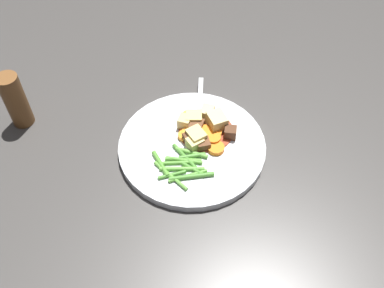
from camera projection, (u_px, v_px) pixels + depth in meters
The scene contains 35 objects.
ground_plane at pixel (192, 149), 0.86m from camera, with size 3.00×3.00×0.00m, color #423F3D.
dinner_plate at pixel (192, 147), 0.85m from camera, with size 0.29×0.29×0.02m, color white.
stew_sauce at pixel (206, 131), 0.86m from camera, with size 0.11×0.11×0.00m, color #93381E.
carrot_slice_0 at pixel (216, 148), 0.83m from camera, with size 0.03×0.03×0.01m, color orange.
carrot_slice_1 at pixel (205, 134), 0.85m from camera, with size 0.03×0.03×0.01m, color orange.
carrot_slice_2 at pixel (183, 137), 0.85m from camera, with size 0.03×0.03×0.01m, color orange.
carrot_slice_3 at pixel (190, 134), 0.85m from camera, with size 0.03×0.03×0.01m, color orange.
carrot_slice_4 at pixel (188, 117), 0.88m from camera, with size 0.03×0.03×0.01m, color orange.
carrot_slice_5 at pixel (213, 133), 0.85m from camera, with size 0.04×0.04×0.01m, color orange.
carrot_slice_6 at pixel (213, 139), 0.84m from camera, with size 0.03×0.03×0.01m, color orange.
potato_chunk_0 at pixel (197, 137), 0.84m from camera, with size 0.03×0.03×0.03m, color #E5CC7A.
potato_chunk_1 at pixel (194, 119), 0.87m from camera, with size 0.03×0.03×0.03m, color #E5CC7A.
potato_chunk_2 at pixel (185, 122), 0.86m from camera, with size 0.02×0.03×0.02m, color #E5CC7A.
potato_chunk_3 at pixel (218, 122), 0.86m from camera, with size 0.03×0.04×0.03m, color #EAD68C.
potato_chunk_4 at pixel (194, 144), 0.83m from camera, with size 0.03×0.03×0.02m, color #E5CC7A.
potato_chunk_5 at pixel (207, 113), 0.88m from camera, with size 0.02×0.03×0.03m, color #EAD68C.
meat_chunk_0 at pixel (230, 133), 0.85m from camera, with size 0.02×0.02×0.02m, color #56331E.
meat_chunk_1 at pixel (196, 127), 0.86m from camera, with size 0.03×0.03×0.02m, color brown.
meat_chunk_2 at pixel (189, 139), 0.84m from camera, with size 0.02×0.02×0.02m, color #56331E.
meat_chunk_3 at pixel (203, 144), 0.83m from camera, with size 0.02×0.02×0.02m, color brown.
green_bean_0 at pixel (183, 160), 0.82m from camera, with size 0.01×0.01×0.07m, color #599E38.
green_bean_1 at pixel (182, 169), 0.80m from camera, with size 0.01×0.01×0.08m, color #66AD42.
green_bean_2 at pixel (192, 153), 0.82m from camera, with size 0.01×0.01×0.06m, color #66AD42.
green_bean_3 at pixel (191, 177), 0.79m from camera, with size 0.01×0.01×0.08m, color #4C8E33.
green_bean_4 at pixel (192, 156), 0.82m from camera, with size 0.01×0.01×0.05m, color #4C8E33.
green_bean_5 at pixel (194, 170), 0.80m from camera, with size 0.01×0.01×0.05m, color #4C8E33.
green_bean_6 at pixel (184, 160), 0.81m from camera, with size 0.01×0.01×0.07m, color #599E38.
green_bean_7 at pixel (188, 176), 0.79m from camera, with size 0.01×0.01×0.07m, color #599E38.
green_bean_8 at pixel (185, 157), 0.82m from camera, with size 0.01×0.01×0.07m, color #4C8E33.
green_bean_9 at pixel (171, 176), 0.79m from camera, with size 0.01×0.01×0.08m, color #66AD42.
green_bean_10 at pixel (172, 175), 0.79m from camera, with size 0.01×0.01×0.05m, color #4C8E33.
green_bean_11 at pixel (162, 165), 0.81m from camera, with size 0.01×0.01×0.06m, color #599E38.
green_bean_12 at pixel (179, 163), 0.81m from camera, with size 0.01×0.01×0.07m, color #599E38.
fork at pixel (199, 109), 0.90m from camera, with size 0.13×0.14×0.00m.
pepper_mill at pixel (15, 100), 0.86m from camera, with size 0.04×0.04×0.12m, color brown.
Camera 1 is at (-0.35, -0.40, 0.67)m, focal length 40.89 mm.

